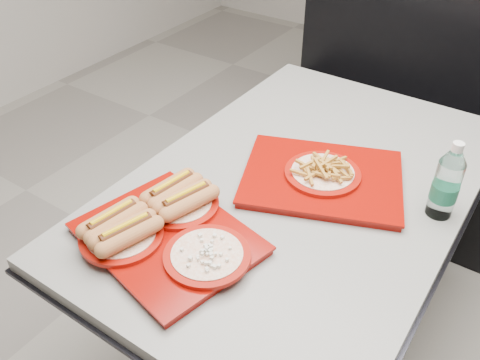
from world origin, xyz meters
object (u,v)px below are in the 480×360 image
Objects in this scene: tray_far at (322,175)px; water_bottle at (446,184)px; diner_table at (298,221)px; booth_bench at (406,125)px; tray_near at (164,228)px.

tray_far is 2.44× the size of water_bottle.
diner_table is 2.54× the size of tray_far.
tray_far is (0.05, 0.02, 0.19)m from diner_table.
booth_bench reaches higher than tray_near.
booth_bench is at bearing 110.64° from water_bottle.
diner_table is at bearing -90.00° from booth_bench.
booth_bench is at bearing 92.86° from tray_far.
tray_near is 2.19× the size of water_bottle.
tray_near is 0.90× the size of tray_far.
tray_far is at bearing -87.14° from booth_bench.
tray_far is at bearing 62.97° from tray_near.
booth_bench is (0.00, 1.09, -0.18)m from diner_table.
booth_bench is at bearing 90.00° from diner_table.
diner_table is 0.20m from tray_far.
diner_table is at bearing -154.96° from tray_far.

